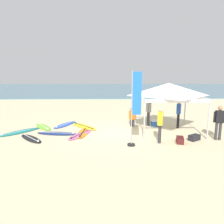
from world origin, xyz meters
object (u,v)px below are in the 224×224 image
gear_bag_near_tent (180,140)px  gear_bag_by_pole (194,138)px  surfboard_navy (57,133)px  person_grey (149,110)px  surfboard_teal (20,132)px  surfboard_orange (83,133)px  banner_flag (134,112)px  person_yellow (160,122)px  person_blue (179,112)px  surfboard_yellow (84,126)px  surfboard_lime (43,127)px  surfboard_black (31,138)px  surfboard_blue (65,125)px  cooler_box (155,123)px  person_orange (132,116)px  person_black (219,121)px  surfboard_pink (80,135)px  canopy_tent (169,89)px

gear_bag_near_tent → gear_bag_by_pole: same height
surfboard_navy → person_grey: bearing=18.2°
surfboard_teal → surfboard_orange: same height
person_grey → banner_flag: (-1.39, -3.70, 0.59)m
surfboard_teal → surfboard_navy: bearing=-9.8°
person_grey → person_yellow: size_ratio=1.00×
person_blue → gear_bag_by_pole: person_blue is taller
surfboard_orange → person_grey: 4.41m
surfboard_yellow → surfboard_lime: size_ratio=1.06×
surfboard_navy → surfboard_black: 1.41m
surfboard_blue → cooler_box: cooler_box is taller
surfboard_orange → gear_bag_near_tent: 5.11m
person_orange → gear_bag_near_tent: 3.77m
cooler_box → person_grey: bearing=155.2°
surfboard_lime → surfboard_black: 2.35m
surfboard_yellow → person_black: (6.96, -2.71, 0.95)m
cooler_box → surfboard_blue: bearing=176.0°
person_yellow → gear_bag_by_pole: (1.81, 0.30, -0.85)m
person_orange → cooler_box: 1.53m
person_black → gear_bag_by_pole: (-1.19, -0.05, -0.85)m
surfboard_pink → person_blue: (5.76, 1.42, 0.95)m
canopy_tent → surfboard_yellow: bearing=168.3°
surfboard_black → person_grey: 7.03m
surfboard_blue → surfboard_orange: bearing=-54.7°
surfboard_pink → person_orange: person_orange is taller
surfboard_black → surfboard_blue: size_ratio=0.83×
surfboard_yellow → surfboard_lime: same height
surfboard_black → cooler_box: (6.85, 2.45, 0.16)m
surfboard_teal → gear_bag_near_tent: 8.64m
person_yellow → surfboard_lime: bearing=154.9°
surfboard_teal → surfboard_blue: same height
surfboard_orange → person_grey: size_ratio=1.21×
surfboard_lime → person_grey: size_ratio=1.20×
person_blue → gear_bag_by_pole: size_ratio=2.85×
surfboard_orange → surfboard_lime: bearing=151.2°
person_blue → gear_bag_near_tent: size_ratio=2.85×
canopy_tent → surfboard_blue: (-6.15, 1.47, -2.35)m
surfboard_teal → cooler_box: (7.93, 1.19, 0.16)m
canopy_tent → person_yellow: 2.65m
surfboard_pink → surfboard_teal: bearing=169.8°
surfboard_lime → person_black: 9.87m
surfboard_navy → surfboard_blue: 1.97m
canopy_tent → person_orange: bearing=150.6°
person_orange → person_grey: bearing=9.7°
person_orange → person_black: bearing=-34.9°
surfboard_orange → surfboard_navy: bearing=-177.9°
person_blue → person_black: bearing=-62.9°
person_blue → banner_flag: size_ratio=0.50×
person_grey → person_orange: 1.12m
surfboard_lime → person_blue: bearing=-2.1°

